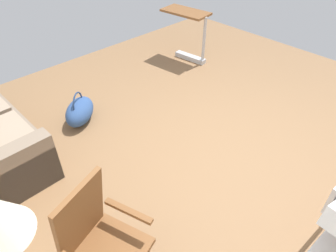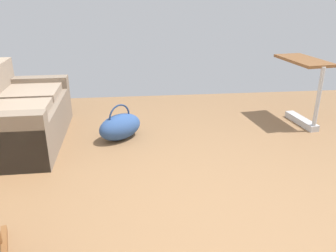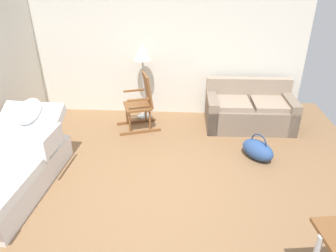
{
  "view_description": "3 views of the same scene",
  "coord_description": "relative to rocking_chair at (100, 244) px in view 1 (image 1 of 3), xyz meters",
  "views": [
    {
      "loc": [
        -1.53,
        2.33,
        2.46
      ],
      "look_at": [
        0.14,
        0.73,
        0.61
      ],
      "focal_mm": 32.11,
      "sensor_mm": 36.0,
      "label": 1
    },
    {
      "loc": [
        -2.24,
        0.79,
        1.69
      ],
      "look_at": [
        0.09,
        0.54,
        0.74
      ],
      "focal_mm": 36.69,
      "sensor_mm": 36.0,
      "label": 2
    },
    {
      "loc": [
        0.42,
        -3.38,
        2.79
      ],
      "look_at": [
        0.18,
        0.46,
        0.79
      ],
      "focal_mm": 33.74,
      "sensor_mm": 36.0,
      "label": 3
    }
  ],
  "objects": [
    {
      "name": "duffel_bag",
      "position": [
        1.97,
        -0.94,
        -0.35
      ],
      "size": [
        0.6,
        0.64,
        0.43
      ],
      "color": "#2D4C84",
      "rests_on": "ground"
    },
    {
      "name": "rocking_chair",
      "position": [
        0.0,
        0.0,
        0.0
      ],
      "size": [
        0.87,
        0.69,
        1.05
      ],
      "color": "brown",
      "rests_on": "ground"
    },
    {
      "name": "overbed_table",
      "position": [
        2.26,
        -3.31,
        0.03
      ],
      "size": [
        0.87,
        0.5,
        0.84
      ],
      "color": "#B2B5BA",
      "rests_on": "ground"
    },
    {
      "name": "ground_plane",
      "position": [
        0.4,
        -1.89,
        -0.5
      ],
      "size": [
        6.56,
        6.56,
        0.0
      ],
      "primitive_type": "plane",
      "color": "olive"
    }
  ]
}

